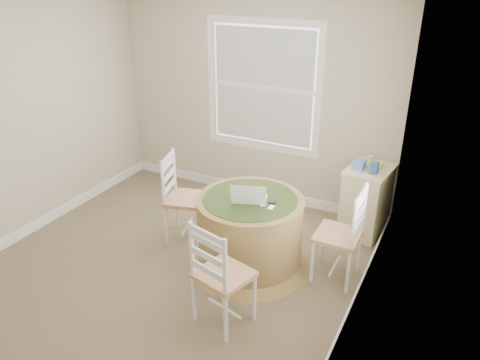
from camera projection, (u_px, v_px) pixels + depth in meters
The scene contains 14 objects.
room at pixel (191, 142), 4.26m from camera, with size 3.64×3.64×2.64m.
round_table at pixel (250, 229), 4.59m from camera, with size 1.22×1.22×0.75m.
chair_left at pixel (185, 198), 5.04m from camera, with size 0.42×0.40×0.95m, color white, non-canonical shape.
chair_near at pixel (224, 274), 3.82m from camera, with size 0.42×0.40×0.95m, color white, non-canonical shape.
chair_right at pixel (338, 235), 4.37m from camera, with size 0.42×0.40×0.95m, color white, non-canonical shape.
laptop at pixel (249, 198), 4.39m from camera, with size 0.40×0.38×0.23m.
mouse at pixel (263, 204), 4.33m from camera, with size 0.06×0.09×0.03m, color white.
phone at pixel (271, 208), 4.28m from camera, with size 0.04×0.09×0.02m, color #B7BABF.
keys at pixel (272, 203), 4.36m from camera, with size 0.06×0.05×0.03m, color black.
corner_chest at pixel (366, 200), 5.17m from camera, with size 0.50×0.64×0.78m.
tissue_box at pixel (359, 165), 4.96m from camera, with size 0.12×0.12×0.10m, color #6287E0.
box_yellow at pixel (375, 165), 5.01m from camera, with size 0.15×0.10×0.06m, color #DEEC53.
box_blue at pixel (374, 168), 4.85m from camera, with size 0.08×0.08×0.12m, color #315995.
cup_cream at pixel (370, 159), 5.11m from camera, with size 0.07×0.07×0.09m, color beige.
Camera 1 is at (2.38, -3.20, 2.79)m, focal length 35.00 mm.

